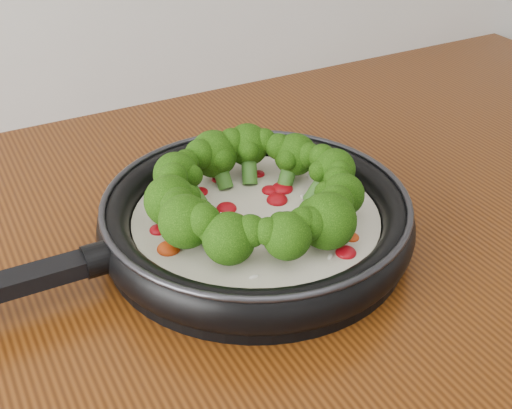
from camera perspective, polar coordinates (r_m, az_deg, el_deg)
skillet at (r=0.73m, az=-0.31°, el=-0.82°), size 0.55×0.35×0.10m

